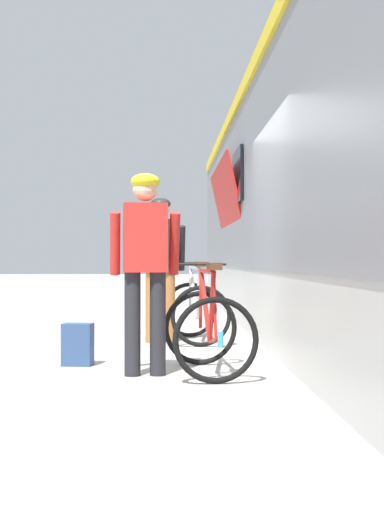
{
  "coord_description": "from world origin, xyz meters",
  "views": [
    {
      "loc": [
        0.16,
        -7.46,
        1.01
      ],
      "look_at": [
        0.45,
        0.41,
        1.05
      ],
      "focal_mm": 48.75,
      "sensor_mm": 36.0,
      "label": 1
    }
  ],
  "objects_px": {
    "bicycle_near_red": "(208,328)",
    "backpack_on_platform": "(78,344)",
    "water_bottle_near_the_bikes": "(221,340)",
    "cyclist_far_in_dark": "(160,256)",
    "cyclist_near_in_red": "(145,255)",
    "train_car": "(370,184)",
    "bicycle_far_silver": "(195,309)"
  },
  "relations": [
    {
      "from": "bicycle_near_red",
      "to": "backpack_on_platform",
      "type": "height_order",
      "value": "bicycle_near_red"
    },
    {
      "from": "bicycle_near_red",
      "to": "backpack_on_platform",
      "type": "relative_size",
      "value": 2.8
    },
    {
      "from": "cyclist_near_in_red",
      "to": "cyclist_far_in_dark",
      "type": "distance_m",
      "value": 2.42
    },
    {
      "from": "cyclist_near_in_red",
      "to": "bicycle_near_red",
      "type": "relative_size",
      "value": 1.57
    },
    {
      "from": "cyclist_near_in_red",
      "to": "bicycle_near_red",
      "type": "distance_m",
      "value": 0.86
    },
    {
      "from": "cyclist_far_in_dark",
      "to": "bicycle_far_silver",
      "type": "distance_m",
      "value": 0.78
    },
    {
      "from": "cyclist_far_in_dark",
      "to": "water_bottle_near_the_bikes",
      "type": "height_order",
      "value": "cyclist_far_in_dark"
    },
    {
      "from": "train_car",
      "to": "water_bottle_near_the_bikes",
      "type": "xyz_separation_m",
      "value": [
        -1.97,
        -0.82,
        -1.88
      ]
    },
    {
      "from": "cyclist_far_in_dark",
      "to": "water_bottle_near_the_bikes",
      "type": "distance_m",
      "value": 1.31
    },
    {
      "from": "bicycle_near_red",
      "to": "water_bottle_near_the_bikes",
      "type": "bearing_deg",
      "value": 81.92
    },
    {
      "from": "cyclist_far_in_dark",
      "to": "bicycle_near_red",
      "type": "xyz_separation_m",
      "value": [
        0.44,
        -2.35,
        -0.65
      ]
    },
    {
      "from": "cyclist_far_in_dark",
      "to": "backpack_on_platform",
      "type": "bearing_deg",
      "value": -113.0
    },
    {
      "from": "cyclist_far_in_dark",
      "to": "backpack_on_platform",
      "type": "height_order",
      "value": "cyclist_far_in_dark"
    },
    {
      "from": "water_bottle_near_the_bikes",
      "to": "cyclist_far_in_dark",
      "type": "bearing_deg",
      "value": 141.56
    },
    {
      "from": "train_car",
      "to": "water_bottle_near_the_bikes",
      "type": "relative_size",
      "value": 107.41
    },
    {
      "from": "bicycle_far_silver",
      "to": "bicycle_near_red",
      "type": "bearing_deg",
      "value": -89.79
    },
    {
      "from": "backpack_on_platform",
      "to": "cyclist_far_in_dark",
      "type": "bearing_deg",
      "value": 75.34
    },
    {
      "from": "bicycle_far_silver",
      "to": "cyclist_far_in_dark",
      "type": "bearing_deg",
      "value": -175.48
    },
    {
      "from": "bicycle_near_red",
      "to": "water_bottle_near_the_bikes",
      "type": "relative_size",
      "value": 6.19
    },
    {
      "from": "backpack_on_platform",
      "to": "water_bottle_near_the_bikes",
      "type": "height_order",
      "value": "backpack_on_platform"
    },
    {
      "from": "cyclist_near_in_red",
      "to": "cyclist_far_in_dark",
      "type": "bearing_deg",
      "value": 87.34
    },
    {
      "from": "cyclist_near_in_red",
      "to": "bicycle_near_red",
      "type": "height_order",
      "value": "cyclist_near_in_red"
    },
    {
      "from": "cyclist_near_in_red",
      "to": "backpack_on_platform",
      "type": "bearing_deg",
      "value": 137.93
    },
    {
      "from": "train_car",
      "to": "cyclist_near_in_red",
      "type": "height_order",
      "value": "train_car"
    },
    {
      "from": "cyclist_far_in_dark",
      "to": "bicycle_far_silver",
      "type": "height_order",
      "value": "cyclist_far_in_dark"
    },
    {
      "from": "bicycle_near_red",
      "to": "water_bottle_near_the_bikes",
      "type": "xyz_separation_m",
      "value": [
        0.26,
        1.8,
        -0.31
      ]
    },
    {
      "from": "cyclist_far_in_dark",
      "to": "bicycle_near_red",
      "type": "relative_size",
      "value": 1.57
    },
    {
      "from": "cyclist_far_in_dark",
      "to": "bicycle_near_red",
      "type": "distance_m",
      "value": 2.48
    },
    {
      "from": "train_car",
      "to": "water_bottle_near_the_bikes",
      "type": "height_order",
      "value": "train_car"
    },
    {
      "from": "bicycle_far_silver",
      "to": "train_car",
      "type": "bearing_deg",
      "value": 5.95
    },
    {
      "from": "train_car",
      "to": "bicycle_far_silver",
      "type": "distance_m",
      "value": 2.74
    },
    {
      "from": "cyclist_far_in_dark",
      "to": "backpack_on_platform",
      "type": "relative_size",
      "value": 4.4
    }
  ]
}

